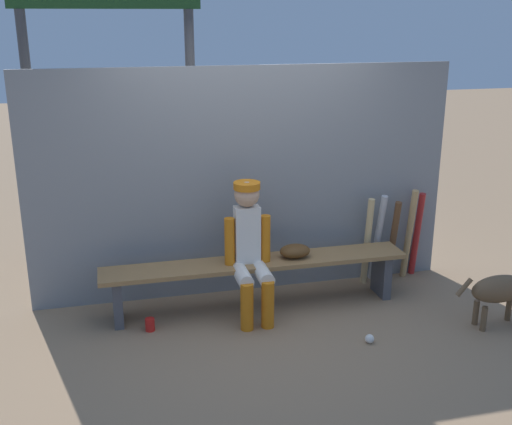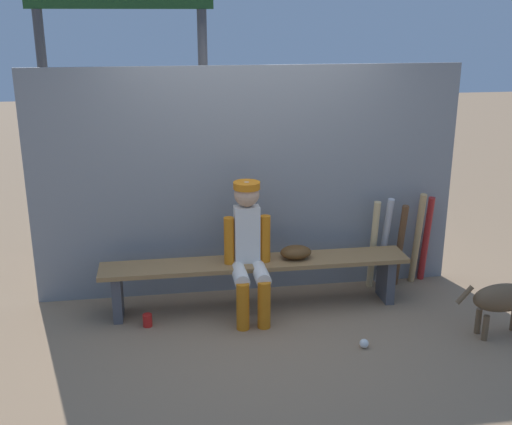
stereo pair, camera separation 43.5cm
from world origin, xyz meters
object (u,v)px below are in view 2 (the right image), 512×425
baseball_glove (296,252)px  bat_wood_natural (373,245)px  bat_wood_tan (417,239)px  dog (510,298)px  scoreboard (126,7)px  bat_aluminum_red (426,239)px  bat_aluminum_silver (384,242)px  bat_wood_dark (400,246)px  player_seated (249,246)px  cup_on_bench (258,252)px  cup_on_ground (148,320)px  baseball (364,343)px  dugout_bench (256,271)px

baseball_glove → bat_wood_natural: (0.82, 0.26, -0.08)m
bat_wood_tan → dog: 1.16m
scoreboard → bat_aluminum_red: bearing=-24.4°
bat_aluminum_silver → bat_wood_dark: (0.14, -0.05, -0.03)m
player_seated → cup_on_bench: player_seated is taller
bat_aluminum_silver → cup_on_ground: bearing=-167.4°
baseball_glove → bat_aluminum_red: bearing=13.9°
baseball → dog: dog is taller
dugout_bench → bat_wood_dark: size_ratio=3.26×
bat_aluminum_red → baseball: bearing=-130.2°
bat_wood_natural → cup_on_bench: 1.16m
bat_wood_dark → dugout_bench: bearing=-170.1°
cup_on_ground → cup_on_bench: size_ratio=1.00×
player_seated → cup_on_ground: (-0.89, -0.10, -0.59)m
bat_aluminum_silver → scoreboard: size_ratio=0.24×
dugout_bench → cup_on_bench: bearing=68.1°
baseball → bat_aluminum_red: bearing=49.8°
dugout_bench → bat_aluminum_red: (1.74, 0.34, 0.08)m
baseball_glove → bat_aluminum_red: (1.38, 0.34, -0.08)m
player_seated → bat_wood_dark: player_seated is taller
player_seated → cup_on_bench: bearing=59.3°
bat_aluminum_red → player_seated: bearing=-166.1°
player_seated → bat_wood_natural: 1.33m
bat_wood_natural → bat_aluminum_red: (0.57, 0.08, -0.00)m
dugout_bench → bat_aluminum_red: size_ratio=3.12×
bat_wood_dark → baseball: size_ratio=11.38×
dugout_bench → player_seated: (-0.08, -0.11, 0.28)m
bat_aluminum_silver → bat_aluminum_red: bearing=5.6°
player_seated → scoreboard: size_ratio=0.32×
bat_wood_tan → scoreboard: (-2.69, 1.34, 2.14)m
cup_on_bench → player_seated: bearing=-120.7°
bat_wood_natural → dog: bat_wood_natural is taller
bat_wood_dark → cup_on_ground: bearing=-169.2°
bat_wood_tan → cup_on_bench: (-1.59, -0.20, 0.04)m
dugout_bench → cup_on_ground: 1.04m
bat_aluminum_silver → scoreboard: scoreboard is taller
player_seated → bat_wood_natural: (1.26, 0.37, -0.20)m
bat_wood_tan → baseball: size_ratio=12.76×
player_seated → dog: 2.19m
dugout_bench → scoreboard: scoreboard is taller
bat_wood_tan → baseball: 1.49m
bat_wood_natural → baseball: 1.25m
dog → cup_on_bench: bearing=155.3°
baseball → scoreboard: size_ratio=0.02×
baseball → cup_on_bench: size_ratio=0.67×
dugout_bench → cup_on_bench: 0.17m
bat_wood_tan → bat_aluminum_red: 0.14m
baseball_glove → baseball: (0.38, -0.84, -0.48)m
baseball_glove → bat_wood_dark: 1.11m
bat_wood_dark → dog: bat_wood_dark is taller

